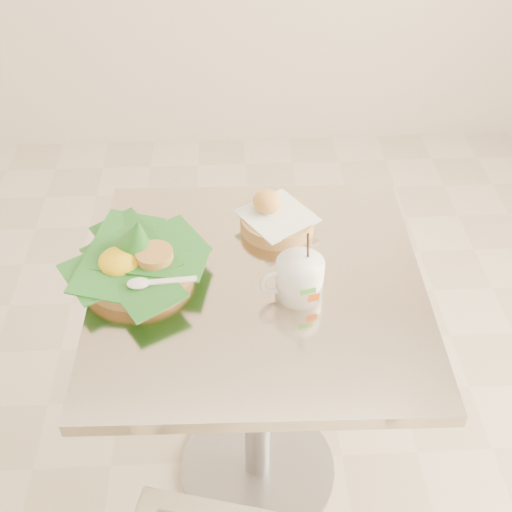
{
  "coord_description": "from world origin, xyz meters",
  "views": [
    {
      "loc": [
        0.15,
        -1.02,
        1.68
      ],
      "look_at": [
        0.2,
        -0.03,
        0.82
      ],
      "focal_mm": 45.0,
      "sensor_mm": 36.0,
      "label": 1
    }
  ],
  "objects_px": {
    "bread_basket": "(275,218)",
    "coffee_mug": "(298,277)",
    "rice_basket": "(136,259)",
    "cafe_table": "(258,350)"
  },
  "relations": [
    {
      "from": "cafe_table",
      "to": "bread_basket",
      "type": "height_order",
      "value": "bread_basket"
    },
    {
      "from": "cafe_table",
      "to": "rice_basket",
      "type": "relative_size",
      "value": 2.53
    },
    {
      "from": "cafe_table",
      "to": "bread_basket",
      "type": "bearing_deg",
      "value": 74.94
    },
    {
      "from": "rice_basket",
      "to": "coffee_mug",
      "type": "xyz_separation_m",
      "value": [
        0.34,
        -0.08,
        0.01
      ]
    },
    {
      "from": "cafe_table",
      "to": "bread_basket",
      "type": "xyz_separation_m",
      "value": [
        0.05,
        0.18,
        0.25
      ]
    },
    {
      "from": "bread_basket",
      "to": "rice_basket",
      "type": "bearing_deg",
      "value": -155.15
    },
    {
      "from": "rice_basket",
      "to": "coffee_mug",
      "type": "height_order",
      "value": "coffee_mug"
    },
    {
      "from": "rice_basket",
      "to": "coffee_mug",
      "type": "bearing_deg",
      "value": -13.51
    },
    {
      "from": "rice_basket",
      "to": "bread_basket",
      "type": "xyz_separation_m",
      "value": [
        0.31,
        0.14,
        -0.01
      ]
    },
    {
      "from": "bread_basket",
      "to": "coffee_mug",
      "type": "xyz_separation_m",
      "value": [
        0.03,
        -0.22,
        0.02
      ]
    }
  ]
}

